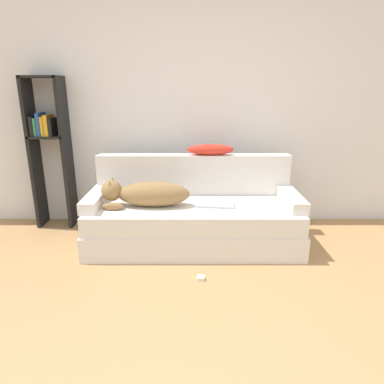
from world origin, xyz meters
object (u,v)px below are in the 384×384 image
(dog, at_px, (144,194))
(throw_pillow, at_px, (209,150))
(power_adapter, at_px, (199,278))
(bookshelf, at_px, (47,144))
(couch, at_px, (192,225))
(laptop, at_px, (214,204))

(dog, height_order, throw_pillow, throw_pillow)
(power_adapter, bearing_deg, bookshelf, 143.51)
(couch, height_order, laptop, laptop)
(couch, bearing_deg, throw_pillow, 62.94)
(dog, height_order, bookshelf, bookshelf)
(bookshelf, bearing_deg, laptop, -17.51)
(bookshelf, xyz_separation_m, power_adapter, (1.60, -1.18, -0.90))
(dog, height_order, power_adapter, dog)
(couch, distance_m, bookshelf, 1.78)
(couch, height_order, throw_pillow, throw_pillow)
(throw_pillow, height_order, bookshelf, bookshelf)
(laptop, height_order, throw_pillow, throw_pillow)
(dog, bearing_deg, laptop, 2.34)
(throw_pillow, height_order, power_adapter, throw_pillow)
(laptop, distance_m, throw_pillow, 0.59)
(throw_pillow, bearing_deg, bookshelf, 173.60)
(couch, distance_m, dog, 0.56)
(throw_pillow, relative_size, bookshelf, 0.30)
(throw_pillow, distance_m, bookshelf, 1.72)
(dog, distance_m, bookshelf, 1.30)
(laptop, relative_size, bookshelf, 0.23)
(couch, bearing_deg, dog, -173.04)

